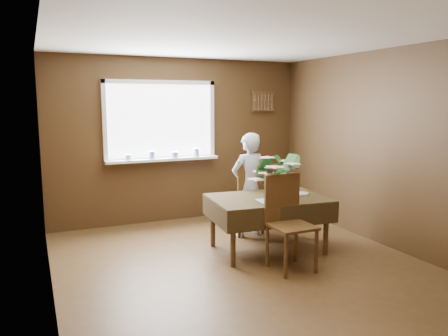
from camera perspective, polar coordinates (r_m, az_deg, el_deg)
name	(u,v)px	position (r m, az deg, el deg)	size (l,w,h in m)	color
floor	(244,267)	(5.04, 2.61, -12.75)	(4.50, 4.50, 0.00)	#483018
ceiling	(245,38)	(4.75, 2.82, 16.64)	(4.50, 4.50, 0.00)	white
wall_back	(179,140)	(6.81, -5.84, 3.62)	(4.00, 4.00, 0.00)	brown
wall_front	(408,198)	(2.93, 22.90, -3.60)	(4.00, 4.00, 0.00)	brown
wall_left	(46,168)	(4.24, -22.23, 0.02)	(4.50, 4.50, 0.00)	brown
wall_right	(385,149)	(5.91, 20.34, 2.37)	(4.50, 4.50, 0.00)	brown
window_assembly	(162,134)	(6.67, -8.12, 4.43)	(1.72, 0.20, 1.22)	white
spoon_rack	(263,101)	(7.34, 5.12, 8.67)	(0.44, 0.05, 0.33)	#55391B
dining_table	(268,204)	(5.41, 5.79, -4.64)	(1.48, 1.07, 0.69)	#55391B
chair_far	(247,194)	(6.09, 3.06, -3.41)	(0.49, 0.49, 1.06)	#55391B
chair_near	(287,218)	(4.91, 8.29, -6.53)	(0.45, 0.45, 1.04)	#55391B
seated_woman	(248,185)	(5.97, 3.22, -2.24)	(0.52, 0.34, 1.43)	white
flower_bouquet	(275,174)	(5.14, 6.69, -0.79)	(0.58, 0.58, 0.49)	white
side_plate	(300,193)	(5.63, 9.86, -3.30)	(0.22, 0.22, 0.01)	white
table_knife	(291,198)	(5.32, 8.69, -3.94)	(0.02, 0.21, 0.00)	silver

